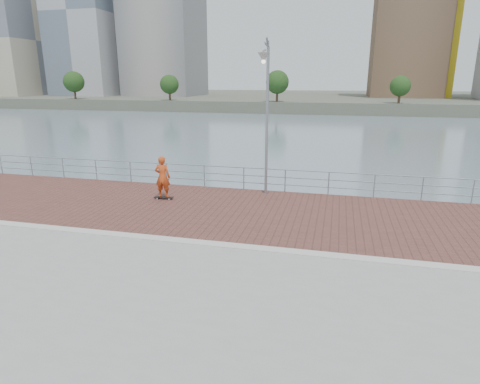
# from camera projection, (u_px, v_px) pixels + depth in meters

# --- Properties ---
(water) EXTENTS (400.00, 400.00, 0.00)m
(water) POSITION_uv_depth(u_px,v_px,m) (226.00, 300.00, 13.71)
(water) COLOR slate
(water) RESTS_ON ground
(seawall) EXTENTS (40.00, 24.00, 2.00)m
(seawall) POSITION_uv_depth(u_px,v_px,m) (164.00, 378.00, 8.76)
(seawall) COLOR gray
(seawall) RESTS_ON ground
(brick_lane) EXTENTS (40.00, 6.80, 0.02)m
(brick_lane) POSITION_uv_depth(u_px,v_px,m) (249.00, 212.00, 16.52)
(brick_lane) COLOR brown
(brick_lane) RESTS_ON seawall
(curb) EXTENTS (40.00, 0.40, 0.06)m
(curb) POSITION_uv_depth(u_px,v_px,m) (226.00, 245.00, 13.15)
(curb) COLOR #B7B5AD
(curb) RESTS_ON seawall
(far_shore) EXTENTS (320.00, 95.00, 2.50)m
(far_shore) POSITION_uv_depth(u_px,v_px,m) (329.00, 99.00, 127.89)
(far_shore) COLOR #4C5142
(far_shore) RESTS_ON ground
(guardrail) EXTENTS (39.06, 0.06, 1.13)m
(guardrail) POSITION_uv_depth(u_px,v_px,m) (264.00, 177.00, 19.52)
(guardrail) COLOR #8C9EA8
(guardrail) RESTS_ON brick_lane
(street_lamp) EXTENTS (0.49, 1.42, 6.69)m
(street_lamp) POSITION_uv_depth(u_px,v_px,m) (266.00, 92.00, 17.45)
(street_lamp) COLOR gray
(street_lamp) RESTS_ON brick_lane
(skateboard) EXTENTS (0.89, 0.29, 0.10)m
(skateboard) POSITION_uv_depth(u_px,v_px,m) (164.00, 197.00, 18.23)
(skateboard) COLOR black
(skateboard) RESTS_ON brick_lane
(skateboarder) EXTENTS (0.73, 0.51, 1.90)m
(skateboarder) POSITION_uv_depth(u_px,v_px,m) (163.00, 177.00, 17.97)
(skateboarder) COLOR #C04519
(skateboarder) RESTS_ON skateboard
(skyline) EXTENTS (233.00, 41.00, 60.04)m
(skyline) POSITION_uv_depth(u_px,v_px,m) (452.00, 1.00, 97.73)
(skyline) COLOR #ADA38E
(skyline) RESTS_ON far_shore
(shoreline_trees) EXTENTS (169.99, 5.03, 6.70)m
(shoreline_trees) POSITION_uv_depth(u_px,v_px,m) (433.00, 84.00, 79.14)
(shoreline_trees) COLOR #473323
(shoreline_trees) RESTS_ON far_shore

